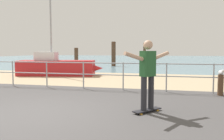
% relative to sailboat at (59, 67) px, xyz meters
% --- Properties ---
extents(ground_plane, '(24.00, 10.00, 0.04)m').
position_rel_sailboat_xyz_m(ground_plane, '(3.41, -8.82, -0.52)').
color(ground_plane, '#474444').
rests_on(ground_plane, ground).
extents(beach_strip, '(24.00, 6.00, 0.04)m').
position_rel_sailboat_xyz_m(beach_strip, '(3.41, -0.82, -0.52)').
color(beach_strip, tan).
rests_on(beach_strip, ground).
extents(sea_surface, '(72.00, 50.00, 0.04)m').
position_rel_sailboat_xyz_m(sea_surface, '(3.41, 27.18, -0.52)').
color(sea_surface, slate).
rests_on(sea_surface, ground).
extents(railing_fence, '(14.10, 0.05, 1.05)m').
position_rel_sailboat_xyz_m(railing_fence, '(2.30, -4.22, 0.18)').
color(railing_fence, '#9EA0A5').
rests_on(railing_fence, ground).
extents(sailboat, '(5.07, 2.22, 4.48)m').
position_rel_sailboat_xyz_m(sailboat, '(0.00, 0.00, 0.00)').
color(sailboat, '#B21E23').
rests_on(sailboat, ground).
extents(skateboard, '(0.66, 0.75, 0.08)m').
position_rel_sailboat_xyz_m(skateboard, '(5.79, -7.16, -0.45)').
color(skateboard, black).
rests_on(skateboard, ground).
extents(skateboarder, '(0.98, 1.18, 1.65)m').
position_rel_sailboat_xyz_m(skateboarder, '(5.79, -7.16, 0.50)').
color(skateboarder, '#26262B').
rests_on(skateboarder, skateboard).
extents(bollard_short, '(0.18, 0.18, 0.71)m').
position_rel_sailboat_xyz_m(bollard_short, '(7.93, -4.50, -0.16)').
color(bollard_short, '#513826').
rests_on(bollard_short, ground).
extents(seagull, '(0.16, 0.49, 0.18)m').
position_rel_sailboat_xyz_m(seagull, '(7.93, -4.52, 0.27)').
color(seagull, white).
rests_on(seagull, bollard_short).
extents(groyne_post_0, '(0.34, 0.34, 1.47)m').
position_rel_sailboat_xyz_m(groyne_post_0, '(-3.88, 12.10, 0.22)').
color(groyne_post_0, '#513826').
rests_on(groyne_post_0, ground).
extents(groyne_post_1, '(0.32, 0.32, 1.70)m').
position_rel_sailboat_xyz_m(groyne_post_1, '(-1.31, 5.85, 0.33)').
color(groyne_post_1, '#513826').
rests_on(groyne_post_1, ground).
extents(groyne_post_2, '(0.40, 0.40, 2.29)m').
position_rel_sailboat_xyz_m(groyne_post_2, '(1.26, 8.65, 0.63)').
color(groyne_post_2, '#513826').
rests_on(groyne_post_2, ground).
extents(groyne_post_3, '(0.27, 0.27, 2.25)m').
position_rel_sailboat_xyz_m(groyne_post_3, '(3.83, 11.61, 0.60)').
color(groyne_post_3, '#513826').
rests_on(groyne_post_3, ground).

